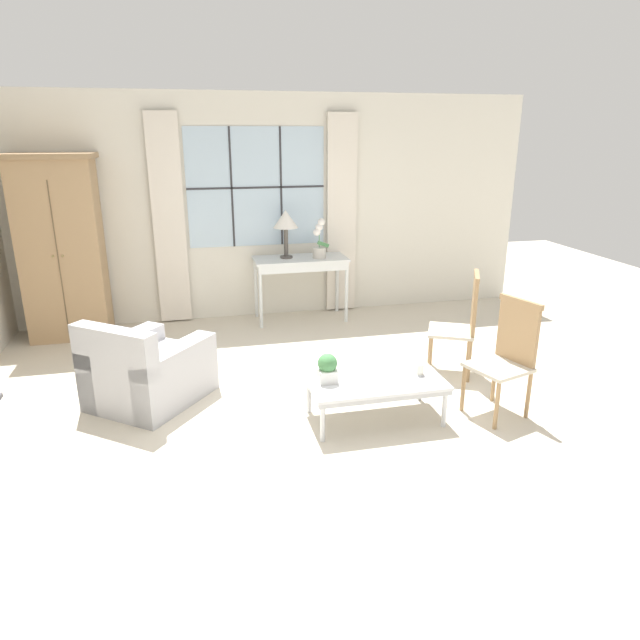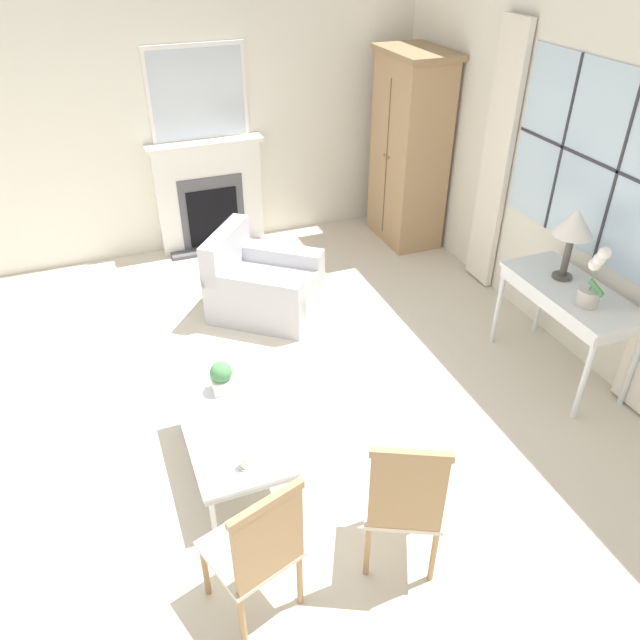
{
  "view_description": "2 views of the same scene",
  "coord_description": "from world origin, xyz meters",
  "px_view_note": "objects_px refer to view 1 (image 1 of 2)",
  "views": [
    {
      "loc": [
        -0.89,
        -4.3,
        2.33
      ],
      "look_at": [
        0.17,
        0.22,
        0.79
      ],
      "focal_mm": 32.0,
      "sensor_mm": 36.0,
      "label": 1
    },
    {
      "loc": [
        3.7,
        -0.72,
        3.33
      ],
      "look_at": [
        0.35,
        0.58,
        0.94
      ],
      "focal_mm": 35.0,
      "sensor_mm": 36.0,
      "label": 2
    }
  ],
  "objects_px": {
    "armoire": "(62,248)",
    "armchair_upholstered": "(148,374)",
    "coffee_table": "(375,384)",
    "accent_chair_wooden": "(508,352)",
    "potted_plant_small": "(327,368)",
    "side_chair_wooden": "(463,319)",
    "table_lamp": "(286,221)",
    "pillar_candle": "(420,370)",
    "potted_orchid": "(319,243)",
    "console_table": "(300,265)"
  },
  "relations": [
    {
      "from": "potted_orchid",
      "to": "armchair_upholstered",
      "type": "xyz_separation_m",
      "value": [
        -2.04,
        -1.96,
        -0.74
      ]
    },
    {
      "from": "armoire",
      "to": "armchair_upholstered",
      "type": "xyz_separation_m",
      "value": [
        0.98,
        -2.04,
        -0.79
      ]
    },
    {
      "from": "potted_orchid",
      "to": "side_chair_wooden",
      "type": "distance_m",
      "value": 2.3
    },
    {
      "from": "table_lamp",
      "to": "accent_chair_wooden",
      "type": "distance_m",
      "value": 3.36
    },
    {
      "from": "console_table",
      "to": "pillar_candle",
      "type": "xyz_separation_m",
      "value": [
        0.46,
        -2.83,
        -0.31
      ]
    },
    {
      "from": "accent_chair_wooden",
      "to": "potted_plant_small",
      "type": "xyz_separation_m",
      "value": [
        -1.53,
        0.17,
        -0.07
      ]
    },
    {
      "from": "console_table",
      "to": "coffee_table",
      "type": "distance_m",
      "value": 2.86
    },
    {
      "from": "armoire",
      "to": "pillar_candle",
      "type": "bearing_deg",
      "value": -41.13
    },
    {
      "from": "pillar_candle",
      "to": "table_lamp",
      "type": "bearing_deg",
      "value": 102.56
    },
    {
      "from": "potted_orchid",
      "to": "pillar_candle",
      "type": "bearing_deg",
      "value": -85.19
    },
    {
      "from": "side_chair_wooden",
      "to": "potted_plant_small",
      "type": "distance_m",
      "value": 1.68
    },
    {
      "from": "armoire",
      "to": "coffee_table",
      "type": "height_order",
      "value": "armoire"
    },
    {
      "from": "armoire",
      "to": "potted_orchid",
      "type": "height_order",
      "value": "armoire"
    },
    {
      "from": "accent_chair_wooden",
      "to": "console_table",
      "type": "bearing_deg",
      "value": 112.23
    },
    {
      "from": "potted_orchid",
      "to": "console_table",
      "type": "bearing_deg",
      "value": 163.62
    },
    {
      "from": "coffee_table",
      "to": "pillar_candle",
      "type": "relative_size",
      "value": 9.95
    },
    {
      "from": "armchair_upholstered",
      "to": "potted_plant_small",
      "type": "distance_m",
      "value": 1.67
    },
    {
      "from": "table_lamp",
      "to": "coffee_table",
      "type": "height_order",
      "value": "table_lamp"
    },
    {
      "from": "armoire",
      "to": "pillar_candle",
      "type": "distance_m",
      "value": 4.36
    },
    {
      "from": "console_table",
      "to": "potted_plant_small",
      "type": "bearing_deg",
      "value": -96.79
    },
    {
      "from": "accent_chair_wooden",
      "to": "coffee_table",
      "type": "relative_size",
      "value": 0.89
    },
    {
      "from": "armchair_upholstered",
      "to": "potted_orchid",
      "type": "bearing_deg",
      "value": 43.9
    },
    {
      "from": "armoire",
      "to": "potted_plant_small",
      "type": "xyz_separation_m",
      "value": [
        2.45,
        -2.79,
        -0.57
      ]
    },
    {
      "from": "console_table",
      "to": "potted_orchid",
      "type": "bearing_deg",
      "value": -16.38
    },
    {
      "from": "potted_orchid",
      "to": "pillar_candle",
      "type": "relative_size",
      "value": 4.37
    },
    {
      "from": "armoire",
      "to": "armchair_upholstered",
      "type": "bearing_deg",
      "value": -64.44
    },
    {
      "from": "potted_orchid",
      "to": "accent_chair_wooden",
      "type": "distance_m",
      "value": 3.07
    },
    {
      "from": "table_lamp",
      "to": "armoire",
      "type": "bearing_deg",
      "value": -179.51
    },
    {
      "from": "potted_orchid",
      "to": "armchair_upholstered",
      "type": "height_order",
      "value": "potted_orchid"
    },
    {
      "from": "potted_plant_small",
      "to": "pillar_candle",
      "type": "bearing_deg",
      "value": -3.6
    },
    {
      "from": "table_lamp",
      "to": "pillar_candle",
      "type": "xyz_separation_m",
      "value": [
        0.64,
        -2.86,
        -0.87
      ]
    },
    {
      "from": "potted_orchid",
      "to": "armoire",
      "type": "bearing_deg",
      "value": 178.52
    },
    {
      "from": "side_chair_wooden",
      "to": "pillar_candle",
      "type": "bearing_deg",
      "value": -135.89
    },
    {
      "from": "pillar_candle",
      "to": "accent_chair_wooden",
      "type": "bearing_deg",
      "value": -9.17
    },
    {
      "from": "side_chair_wooden",
      "to": "coffee_table",
      "type": "xyz_separation_m",
      "value": [
        -1.14,
        -0.72,
        -0.25
      ]
    },
    {
      "from": "console_table",
      "to": "armchair_upholstered",
      "type": "relative_size",
      "value": 0.95
    },
    {
      "from": "armoire",
      "to": "table_lamp",
      "type": "xyz_separation_m",
      "value": [
        2.61,
        0.02,
        0.22
      ]
    },
    {
      "from": "table_lamp",
      "to": "side_chair_wooden",
      "type": "bearing_deg",
      "value": -57.09
    },
    {
      "from": "console_table",
      "to": "table_lamp",
      "type": "xyz_separation_m",
      "value": [
        -0.17,
        0.03,
        0.55
      ]
    },
    {
      "from": "potted_plant_small",
      "to": "side_chair_wooden",
      "type": "bearing_deg",
      "value": 23.59
    },
    {
      "from": "table_lamp",
      "to": "accent_chair_wooden",
      "type": "relative_size",
      "value": 0.59
    },
    {
      "from": "console_table",
      "to": "coffee_table",
      "type": "bearing_deg",
      "value": -88.54
    },
    {
      "from": "armchair_upholstered",
      "to": "potted_plant_small",
      "type": "relative_size",
      "value": 5.06
    },
    {
      "from": "potted_plant_small",
      "to": "table_lamp",
      "type": "bearing_deg",
      "value": 86.79
    },
    {
      "from": "coffee_table",
      "to": "armchair_upholstered",
      "type": "bearing_deg",
      "value": 157.02
    },
    {
      "from": "coffee_table",
      "to": "potted_plant_small",
      "type": "height_order",
      "value": "potted_plant_small"
    },
    {
      "from": "armoire",
      "to": "potted_plant_small",
      "type": "distance_m",
      "value": 3.76
    },
    {
      "from": "console_table",
      "to": "side_chair_wooden",
      "type": "distance_m",
      "value": 2.43
    },
    {
      "from": "armoire",
      "to": "potted_orchid",
      "type": "xyz_separation_m",
      "value": [
        3.02,
        -0.08,
        -0.05
      ]
    },
    {
      "from": "console_table",
      "to": "coffee_table",
      "type": "height_order",
      "value": "console_table"
    }
  ]
}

